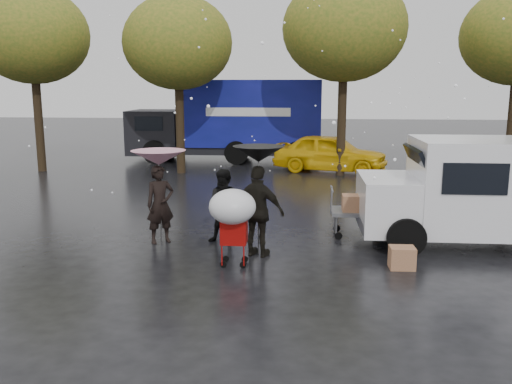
# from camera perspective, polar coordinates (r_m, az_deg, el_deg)

# --- Properties ---
(ground) EXTENTS (90.00, 90.00, 0.00)m
(ground) POSITION_cam_1_polar(r_m,az_deg,el_deg) (10.63, -1.22, -6.73)
(ground) COLOR black
(ground) RESTS_ON ground
(person_pink) EXTENTS (0.72, 0.66, 1.64)m
(person_pink) POSITION_cam_1_polar(r_m,az_deg,el_deg) (11.49, -10.04, -1.29)
(person_pink) COLOR black
(person_pink) RESTS_ON ground
(person_middle) EXTENTS (0.77, 0.60, 1.57)m
(person_middle) POSITION_cam_1_polar(r_m,az_deg,el_deg) (11.30, -3.21, -1.54)
(person_middle) COLOR black
(person_middle) RESTS_ON ground
(person_black) EXTENTS (1.13, 0.77, 1.78)m
(person_black) POSITION_cam_1_polar(r_m,az_deg,el_deg) (10.40, 0.26, -2.05)
(person_black) COLOR black
(person_black) RESTS_ON ground
(umbrella_pink) EXTENTS (1.13, 1.13, 1.96)m
(umbrella_pink) POSITION_cam_1_polar(r_m,az_deg,el_deg) (11.32, -10.21, 3.57)
(umbrella_pink) COLOR #4C4C4C
(umbrella_pink) RESTS_ON ground
(umbrella_black) EXTENTS (0.98, 0.98, 2.15)m
(umbrella_black) POSITION_cam_1_polar(r_m,az_deg,el_deg) (10.20, 0.27, 4.00)
(umbrella_black) COLOR #4C4C4C
(umbrella_black) RESTS_ON ground
(vendor_cart) EXTENTS (1.52, 0.80, 1.27)m
(vendor_cart) POSITION_cam_1_polar(r_m,az_deg,el_deg) (12.05, 11.90, -1.25)
(vendor_cart) COLOR slate
(vendor_cart) RESTS_ON ground
(shopping_cart) EXTENTS (0.84, 0.84, 1.46)m
(shopping_cart) POSITION_cam_1_polar(r_m,az_deg,el_deg) (9.67, -2.47, -2.00)
(shopping_cart) COLOR #A50B09
(shopping_cart) RESTS_ON ground
(white_van) EXTENTS (4.91, 2.18, 2.20)m
(white_van) POSITION_cam_1_polar(r_m,az_deg,el_deg) (12.09, 23.36, 0.21)
(white_van) COLOR white
(white_van) RESTS_ON ground
(blue_truck) EXTENTS (8.30, 2.60, 3.50)m
(blue_truck) POSITION_cam_1_polar(r_m,az_deg,el_deg) (23.83, -2.56, 7.50)
(blue_truck) COLOR navy
(blue_truck) RESTS_ON ground
(box_ground_near) EXTENTS (0.46, 0.37, 0.40)m
(box_ground_near) POSITION_cam_1_polar(r_m,az_deg,el_deg) (10.21, 15.11, -6.69)
(box_ground_near) COLOR #915E3F
(box_ground_near) RESTS_ON ground
(box_ground_far) EXTENTS (0.45, 0.36, 0.32)m
(box_ground_far) POSITION_cam_1_polar(r_m,az_deg,el_deg) (12.76, 14.64, -3.29)
(box_ground_far) COLOR #915E3F
(box_ground_far) RESTS_ON ground
(yellow_taxi) EXTENTS (4.61, 2.84, 1.46)m
(yellow_taxi) POSITION_cam_1_polar(r_m,az_deg,el_deg) (20.98, 7.83, 4.10)
(yellow_taxi) COLOR yellow
(yellow_taxi) RESTS_ON ground
(tree_row) EXTENTS (21.60, 4.40, 7.12)m
(tree_row) POSITION_cam_1_polar(r_m,az_deg,el_deg) (20.20, 0.51, 16.13)
(tree_row) COLOR black
(tree_row) RESTS_ON ground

